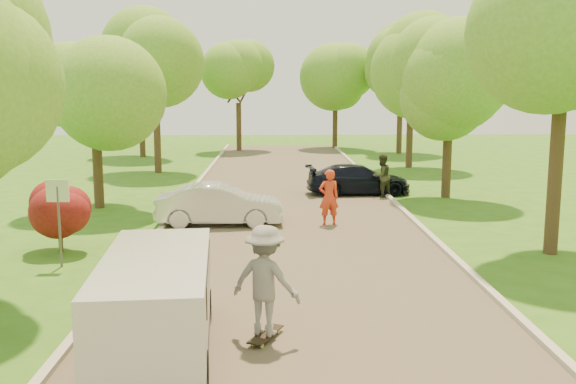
{
  "coord_description": "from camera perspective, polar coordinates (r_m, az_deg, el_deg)",
  "views": [
    {
      "loc": [
        -0.57,
        -11.44,
        4.33
      ],
      "look_at": [
        -0.14,
        7.39,
        1.3
      ],
      "focal_mm": 40.0,
      "sensor_mm": 36.0,
      "label": 1
    }
  ],
  "objects": [
    {
      "name": "tree_r_mida",
      "position": [
        18.14,
        23.99,
        12.19
      ],
      "size": [
        5.13,
        5.0,
        7.95
      ],
      "color": "#382619",
      "rests_on": "ground"
    },
    {
      "name": "silver_sedan",
      "position": [
        20.66,
        -6.1,
        -1.13
      ],
      "size": [
        4.07,
        1.5,
        1.33
      ],
      "primitive_type": "imported",
      "rotation": [
        0.0,
        0.0,
        1.59
      ],
      "color": "silver",
      "rests_on": "ground"
    },
    {
      "name": "minivan",
      "position": [
        10.92,
        -11.61,
        -9.57
      ],
      "size": [
        2.07,
        4.5,
        1.63
      ],
      "rotation": [
        0.0,
        0.0,
        0.08
      ],
      "color": "silver",
      "rests_on": "ground"
    },
    {
      "name": "curb_left",
      "position": [
        20.2,
        -11.23,
        -3.24
      ],
      "size": [
        0.18,
        60.0,
        0.12
      ],
      "primitive_type": "cube",
      "color": "#B2AD9E",
      "rests_on": "ground"
    },
    {
      "name": "road",
      "position": [
        19.92,
        0.35,
        -3.4
      ],
      "size": [
        8.0,
        60.0,
        0.01
      ],
      "primitive_type": "cube",
      "color": "#4C4438",
      "rests_on": "ground"
    },
    {
      "name": "tree_bg_b",
      "position": [
        44.33,
        10.3,
        10.55
      ],
      "size": [
        5.12,
        5.0,
        7.95
      ],
      "color": "#382619",
      "rests_on": "ground"
    },
    {
      "name": "person_olive",
      "position": [
        26.1,
        8.33,
        1.43
      ],
      "size": [
        1.07,
        1.02,
        1.74
      ],
      "primitive_type": "imported",
      "rotation": [
        0.0,
        0.0,
        3.73
      ],
      "color": "#2E341F",
      "rests_on": "ground"
    },
    {
      "name": "tree_r_far",
      "position": [
        36.32,
        11.31,
        11.33
      ],
      "size": [
        5.33,
        5.2,
        8.34
      ],
      "color": "#382619",
      "rests_on": "ground"
    },
    {
      "name": "skateboarder",
      "position": [
        11.1,
        -2.03,
        -7.84
      ],
      "size": [
        1.42,
        1.15,
        1.92
      ],
      "primitive_type": "imported",
      "rotation": [
        0.0,
        0.0,
        2.73
      ],
      "color": "gray",
      "rests_on": "longboard"
    },
    {
      "name": "curb_right",
      "position": [
        20.43,
        11.8,
        -3.12
      ],
      "size": [
        0.18,
        60.0,
        0.12
      ],
      "primitive_type": "cube",
      "color": "#B2AD9E",
      "rests_on": "ground"
    },
    {
      "name": "tree_r_midb",
      "position": [
        26.43,
        14.64,
        10.04
      ],
      "size": [
        4.51,
        4.4,
        7.01
      ],
      "color": "#382619",
      "rests_on": "ground"
    },
    {
      "name": "tree_bg_a",
      "position": [
        42.25,
        -12.72,
        10.25
      ],
      "size": [
        5.12,
        5.0,
        7.72
      ],
      "color": "#382619",
      "rests_on": "ground"
    },
    {
      "name": "person_striped",
      "position": [
        20.54,
        3.65,
        -0.48
      ],
      "size": [
        0.73,
        0.56,
        1.81
      ],
      "primitive_type": "imported",
      "rotation": [
        0.0,
        0.0,
        3.34
      ],
      "color": "red",
      "rests_on": "ground"
    },
    {
      "name": "ground",
      "position": [
        12.24,
        1.46,
        -11.58
      ],
      "size": [
        100.0,
        100.0,
        0.0
      ],
      "primitive_type": "plane",
      "color": "#326117",
      "rests_on": "ground"
    },
    {
      "name": "dark_sedan",
      "position": [
        26.75,
        6.26,
        1.12
      ],
      "size": [
        4.4,
        2.04,
        1.24
      ],
      "primitive_type": "imported",
      "rotation": [
        0.0,
        0.0,
        1.64
      ],
      "color": "black",
      "rests_on": "ground"
    },
    {
      "name": "street_sign",
      "position": [
        16.53,
        -19.75,
        -1.03
      ],
      "size": [
        0.55,
        0.06,
        2.17
      ],
      "color": "#59595E",
      "rests_on": "ground"
    },
    {
      "name": "tree_l_midb",
      "position": [
        24.26,
        -16.46,
        9.37
      ],
      "size": [
        4.3,
        4.2,
        6.62
      ],
      "color": "#382619",
      "rests_on": "ground"
    },
    {
      "name": "tree_bg_d",
      "position": [
        47.69,
        4.52,
        10.29
      ],
      "size": [
        5.12,
        5.0,
        7.72
      ],
      "color": "#382619",
      "rests_on": "ground"
    },
    {
      "name": "red_shrub",
      "position": [
        18.17,
        -19.69,
        -1.65
      ],
      "size": [
        1.7,
        1.7,
        1.95
      ],
      "color": "#382619",
      "rests_on": "ground"
    },
    {
      "name": "tree_l_far",
      "position": [
        33.96,
        -11.39,
        10.88
      ],
      "size": [
        4.92,
        4.8,
        7.79
      ],
      "color": "#382619",
      "rests_on": "ground"
    },
    {
      "name": "longboard",
      "position": [
        11.43,
        -2.0,
        -12.55
      ],
      "size": [
        0.65,
        1.01,
        0.12
      ],
      "rotation": [
        0.0,
        0.0,
        2.73
      ],
      "color": "black",
      "rests_on": "ground"
    },
    {
      "name": "tree_bg_c",
      "position": [
        45.5,
        -4.17,
        9.98
      ],
      "size": [
        4.92,
        4.8,
        7.33
      ],
      "color": "#382619",
      "rests_on": "ground"
    }
  ]
}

